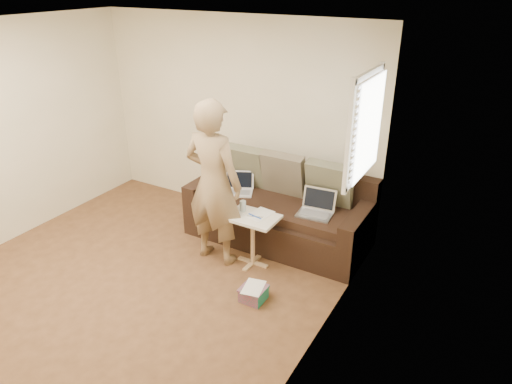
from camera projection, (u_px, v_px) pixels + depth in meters
floor at (123, 293)px, 4.86m from camera, size 4.50×4.50×0.00m
ceiling at (84, 32)px, 3.75m from camera, size 4.50×4.50×0.00m
wall_back at (235, 119)px, 6.07m from camera, size 4.00×0.00×4.00m
wall_right at (303, 234)px, 3.41m from camera, size 0.00×4.50×4.50m
window_blinds at (366, 127)px, 4.44m from camera, size 0.12×0.88×1.08m
sofa at (278, 209)px, 5.67m from camera, size 2.20×0.95×0.85m
pillow_left at (245, 166)px, 5.95m from camera, size 0.55×0.29×0.57m
pillow_mid at (284, 174)px, 5.71m from camera, size 0.55×0.27×0.57m
pillow_right at (330, 184)px, 5.44m from camera, size 0.55×0.28×0.57m
laptop_silver at (314, 215)px, 5.31m from camera, size 0.41×0.32×0.26m
laptop_white at (238, 193)px, 5.83m from camera, size 0.43×0.38×0.26m
person at (213, 183)px, 5.07m from camera, size 0.69×0.47×1.90m
side_table at (253, 240)px, 5.23m from camera, size 0.56×0.39×0.61m
drinking_glass at (243, 206)px, 5.19m from camera, size 0.07×0.07×0.12m
scissors at (255, 216)px, 5.08m from camera, size 0.19×0.12×0.02m
paper_on_table at (260, 214)px, 5.14m from camera, size 0.25×0.33×0.00m
striped_box at (254, 293)px, 4.73m from camera, size 0.25×0.25×0.16m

